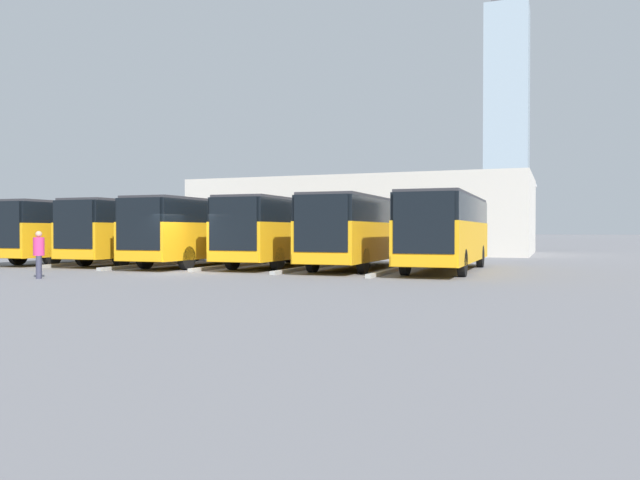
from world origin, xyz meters
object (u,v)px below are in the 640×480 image
at_px(bus_1, 360,229).
at_px(bus_4, 144,229).
at_px(bus_5, 80,230).
at_px(pedestrian, 39,253).
at_px(bus_0, 446,229).
at_px(bus_3, 203,229).
at_px(bus_2, 284,229).

relative_size(bus_1, bus_4, 1.00).
relative_size(bus_5, pedestrian, 6.10).
xyz_separation_m(bus_1, bus_4, (12.35, -0.11, 0.00)).
bearing_deg(bus_0, bus_3, 0.12).
bearing_deg(bus_5, bus_4, -177.22).
relative_size(bus_0, bus_1, 1.00).
distance_m(bus_4, bus_5, 4.12).
bearing_deg(bus_4, bus_1, 178.81).
xyz_separation_m(bus_2, pedestrian, (5.22, 10.62, -0.90)).
bearing_deg(bus_1, pedestrian, 46.84).
bearing_deg(bus_2, bus_0, 174.14).
relative_size(bus_2, bus_4, 1.00).
relative_size(bus_3, pedestrian, 6.10).
height_order(bus_1, bus_2, same).
distance_m(bus_0, bus_1, 4.13).
relative_size(bus_1, bus_5, 1.00).
bearing_deg(pedestrian, bus_2, -67.10).
height_order(bus_0, pedestrian, bus_0).
height_order(bus_1, bus_4, same).
height_order(bus_2, bus_5, same).
distance_m(bus_1, bus_5, 16.47).
height_order(bus_4, bus_5, same).
xyz_separation_m(bus_0, pedestrian, (13.46, 9.87, -0.90)).
distance_m(bus_1, pedestrian, 13.86).
bearing_deg(bus_1, bus_4, -1.19).
xyz_separation_m(bus_0, bus_3, (12.35, 0.18, 0.00)).
xyz_separation_m(bus_3, bus_4, (4.12, -0.62, 0.00)).
relative_size(bus_2, bus_3, 1.00).
xyz_separation_m(bus_1, bus_3, (8.23, 0.51, 0.00)).
relative_size(bus_1, bus_2, 1.00).
bearing_deg(bus_0, bus_5, -1.23).
height_order(bus_1, pedestrian, bus_1).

